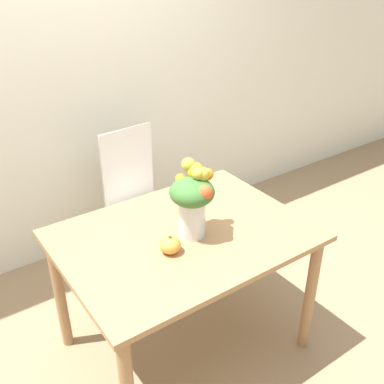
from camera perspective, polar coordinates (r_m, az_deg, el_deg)
The scene contains 6 objects.
ground_plane at distance 2.77m, azimuth -0.90°, elevation -18.61°, with size 12.00×12.00×0.00m, color #8E7556.
wall_back at distance 3.12m, azimuth -15.13°, elevation 15.07°, with size 8.00×0.06×2.70m.
dining_table at distance 2.32m, azimuth -1.02°, elevation -7.42°, with size 1.23×0.92×0.77m.
flower_vase at distance 2.15m, azimuth 0.11°, elevation -0.98°, with size 0.26×0.24×0.38m.
pumpkin at distance 2.11m, azimuth -2.79°, elevation -6.72°, with size 0.10×0.10×0.09m.
dining_chair_near_window at distance 3.14m, azimuth -6.77°, elevation -0.93°, with size 0.45×0.45×0.98m.
Camera 1 is at (-1.04, -1.56, 2.04)m, focal length 42.00 mm.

